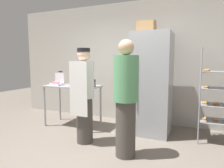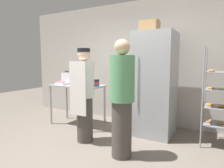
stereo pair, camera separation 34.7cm
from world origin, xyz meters
name	(u,v)px [view 1 (the left image)]	position (x,y,z in m)	size (l,w,h in m)	color
ground_plane	(90,160)	(0.00, 0.00, 0.00)	(14.00, 14.00, 0.00)	#6B6056
back_wall	(134,63)	(0.00, 2.17, 1.39)	(6.40, 0.12, 2.77)	#B7B2A8
refrigerator	(152,84)	(0.56, 1.48, 0.98)	(0.73, 0.78, 1.96)	#9EA0A5
baking_rack	(217,97)	(1.70, 1.47, 0.80)	(0.56, 0.52, 1.65)	#93969B
prep_counter	(73,90)	(-1.11, 1.23, 0.79)	(1.18, 0.60, 0.90)	#9EA0A5
donut_box	(57,83)	(-1.44, 1.11, 0.95)	(0.24, 0.22, 0.26)	white
blender_pitcher	(61,78)	(-1.57, 1.42, 1.03)	(0.12, 0.12, 0.29)	#99999E
binder_stack	(87,83)	(-0.72, 1.20, 0.97)	(0.29, 0.24, 0.14)	#2D5193
cardboard_storage_box	(146,27)	(0.43, 1.52, 2.07)	(0.34, 0.31, 0.24)	#A87F51
person_baker	(84,94)	(-0.40, 0.53, 0.85)	(0.35, 0.36, 1.64)	#47423D
person_customer	(126,98)	(0.43, 0.33, 0.88)	(0.37, 0.37, 1.73)	#47423D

